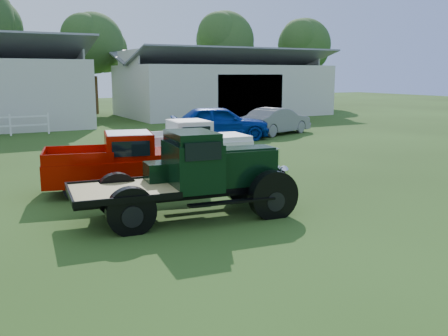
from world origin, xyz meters
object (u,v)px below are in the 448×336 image
white_pickup (187,145)px  misc_car_grey (277,121)px  misc_car_blue (219,122)px  vintage_flatbed (188,175)px  red_pickup (126,162)px

white_pickup → misc_car_grey: white_pickup is taller
misc_car_blue → misc_car_grey: size_ratio=1.14×
vintage_flatbed → red_pickup: 3.34m
red_pickup → misc_car_grey: red_pickup is taller
vintage_flatbed → misc_car_blue: (7.29, 12.25, -0.14)m
red_pickup → white_pickup: 3.75m
vintage_flatbed → red_pickup: vintage_flatbed is taller
vintage_flatbed → misc_car_blue: vintage_flatbed is taller
vintage_flatbed → red_pickup: (-0.49, 3.30, -0.16)m
misc_car_grey → vintage_flatbed: bearing=119.9°
vintage_flatbed → misc_car_blue: size_ratio=1.00×
white_pickup → misc_car_blue: misc_car_blue is taller
red_pickup → misc_car_blue: misc_car_blue is taller
red_pickup → misc_car_blue: 11.86m
white_pickup → red_pickup: bearing=-136.8°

